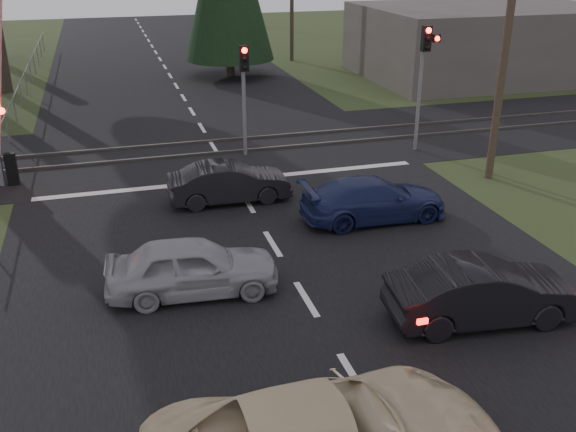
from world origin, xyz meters
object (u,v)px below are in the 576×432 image
object	(u,v)px
silver_car	(193,267)
dark_car_far	(229,183)
traffic_signal_center	(244,82)
traffic_signal_right	(425,64)
utility_pole_near	(507,37)
dark_hatchback	(483,293)
blue_sedan	(374,199)

from	to	relation	value
silver_car	dark_car_far	bearing A→B (deg)	-15.13
traffic_signal_center	dark_car_far	world-z (taller)	traffic_signal_center
traffic_signal_right	utility_pole_near	bearing A→B (deg)	-74.66
traffic_signal_center	dark_hatchback	bearing A→B (deg)	-79.41
traffic_signal_right	traffic_signal_center	size ratio (longest dim) A/B	1.15
utility_pole_near	dark_hatchback	world-z (taller)	utility_pole_near
utility_pole_near	dark_car_far	size ratio (longest dim) A/B	2.40
traffic_signal_center	dark_car_far	bearing A→B (deg)	-109.00
traffic_signal_center	blue_sedan	world-z (taller)	traffic_signal_center
utility_pole_near	blue_sedan	world-z (taller)	utility_pole_near
dark_hatchback	traffic_signal_center	bearing A→B (deg)	16.42
utility_pole_near	traffic_signal_right	bearing A→B (deg)	105.34
traffic_signal_right	dark_hatchback	world-z (taller)	traffic_signal_right
blue_sedan	traffic_signal_right	bearing A→B (deg)	-36.67
blue_sedan	traffic_signal_center	bearing A→B (deg)	18.65
traffic_signal_center	dark_car_far	size ratio (longest dim) A/B	1.09
silver_car	dark_car_far	size ratio (longest dim) A/B	1.05
traffic_signal_right	dark_car_far	bearing A→B (deg)	-158.66
traffic_signal_center	utility_pole_near	distance (m)	9.05
blue_sedan	silver_car	bearing A→B (deg)	116.56
dark_hatchback	blue_sedan	xyz separation A→B (m)	(-0.08, 5.66, -0.05)
traffic_signal_right	traffic_signal_center	bearing A→B (deg)	169.59
traffic_signal_center	dark_hatchback	size ratio (longest dim) A/B	1.00
traffic_signal_right	dark_hatchback	size ratio (longest dim) A/B	1.15
traffic_signal_right	silver_car	size ratio (longest dim) A/B	1.19
utility_pole_near	dark_car_far	xyz separation A→B (m)	(-9.00, 0.33, -4.11)
utility_pole_near	silver_car	world-z (taller)	utility_pole_near
traffic_signal_center	silver_car	bearing A→B (deg)	-109.49
traffic_signal_center	silver_car	size ratio (longest dim) A/B	1.04
dark_hatchback	silver_car	bearing A→B (deg)	69.28
traffic_signal_center	dark_hatchback	distance (m)	12.93
traffic_signal_center	dark_hatchback	world-z (taller)	traffic_signal_center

